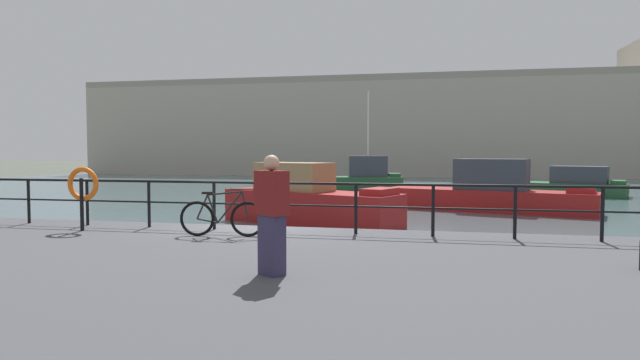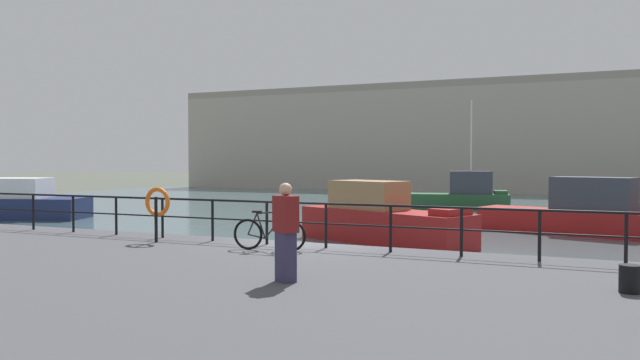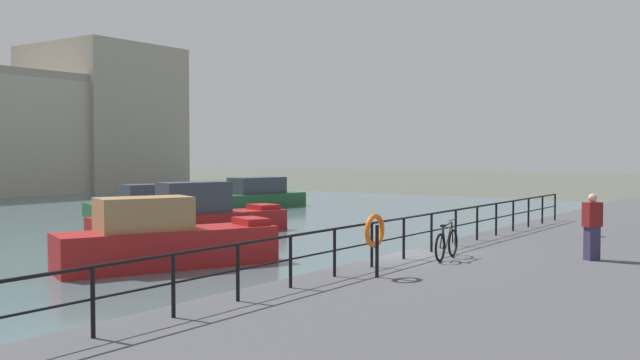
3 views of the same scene
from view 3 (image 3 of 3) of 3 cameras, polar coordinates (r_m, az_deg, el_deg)
ground_plane at (r=19.71m, az=5.83°, el=-8.91°), size 240.00×240.00×0.00m
moored_red_daysailer at (r=24.05m, az=-12.36°, el=-4.77°), size 7.38×4.70×2.35m
moored_green_narrowboat at (r=48.96m, az=-5.43°, el=-1.31°), size 8.35×3.75×2.09m
moored_blue_motorboat at (r=44.73m, az=-13.82°, el=-1.81°), size 6.87×4.42×1.86m
moored_small_launch at (r=33.36m, az=-10.07°, el=-2.91°), size 9.48×4.65×2.43m
quay_railing at (r=19.11m, az=7.86°, el=-3.80°), size 23.92×0.07×1.08m
parked_bicycle at (r=18.54m, az=10.09°, el=-5.07°), size 1.76×0.28×0.98m
mooring_bollard at (r=24.88m, az=20.81°, el=-3.72°), size 0.32×0.32×0.44m
life_ring_stand at (r=15.64m, az=4.42°, el=-4.23°), size 0.75×0.16×1.40m
standing_person at (r=19.35m, az=20.94°, el=-3.47°), size 0.52×0.47×1.69m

